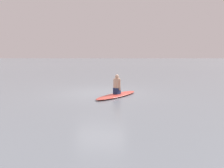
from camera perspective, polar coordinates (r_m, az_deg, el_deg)
ground_plane at (r=11.34m, az=-3.00°, el=-2.26°), size 400.00×400.00×0.00m
surfboard at (r=10.34m, az=1.27°, el=-2.85°), size 2.84×2.21×0.11m
person_paddler at (r=10.27m, az=1.28°, el=-0.29°), size 0.38×0.37×0.90m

